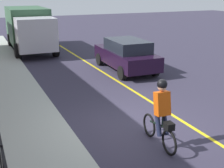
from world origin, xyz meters
name	(u,v)px	position (x,y,z in m)	size (l,w,h in m)	color
ground_plane	(131,126)	(0.00, 0.00, 0.00)	(80.00, 80.00, 0.00)	#312E40
lane_line_centre	(175,117)	(0.00, -1.60, 0.00)	(36.00, 0.12, 0.01)	yellow
sidewalk	(14,147)	(0.00, 3.40, 0.07)	(40.00, 3.20, 0.15)	#A3A9A0
cyclist_lead	(161,114)	(-1.39, -0.10, 0.91)	(1.71, 0.38, 1.83)	black
patrol_sedan	(126,54)	(5.84, -2.81, 0.82)	(4.47, 2.07, 1.58)	black
box_truck_background	(29,27)	(13.09, 0.67, 1.55)	(6.76, 2.66, 2.78)	#32593B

